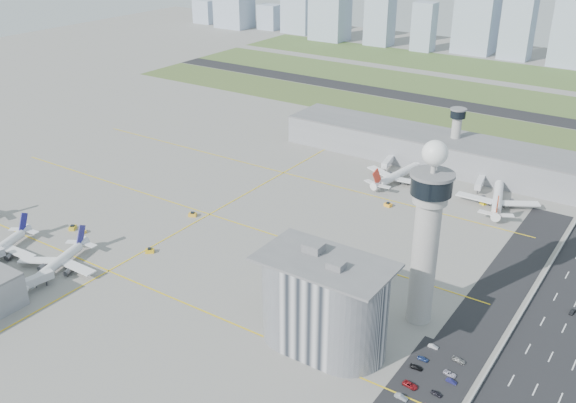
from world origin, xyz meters
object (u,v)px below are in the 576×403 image
Objects in this scene: tug_5 at (483,203)px; car_lot_4 at (423,359)px; secondary_tower at (456,132)px; tug_0 at (73,227)px; car_hw_1 at (572,312)px; car_lot_5 at (433,347)px; jet_bridge_far_1 at (482,180)px; car_lot_3 at (416,367)px; car_lot_8 at (437,394)px; tug_4 at (388,204)px; car_lot_1 at (401,397)px; car_lot_9 at (451,381)px; tug_3 at (193,214)px; tug_2 at (150,250)px; admin_building at (324,304)px; airplane_far_a at (398,170)px; car_lot_11 at (459,360)px; airplane_near_c at (55,259)px; car_lot_10 at (450,374)px; tug_1 at (83,231)px; airplane_far_b at (499,193)px; control_tower at (427,228)px; car_lot_2 at (410,385)px; jet_bridge_near_2 at (17,291)px; jet_bridge_far_0 at (391,160)px.

tug_5 reaches higher than car_lot_4.
secondary_tower is 52.91m from tug_5.
car_hw_1 is at bearing -13.79° from tug_0.
car_lot_4 is (52.33, -161.86, -18.20)m from secondary_tower.
secondary_tower reaches higher than car_lot_5.
car_hw_1 is at bearing 24.69° from jet_bridge_far_1.
car_lot_8 reaches higher than car_lot_3.
car_lot_1 is (59.97, -114.78, -0.34)m from tug_4.
car_lot_3 is 11.18m from car_lot_9.
car_lot_5 is at bearing -128.90° from tug_3.
tug_2 is at bearing 93.38° from car_lot_8.
admin_building is at bearing -82.71° from secondary_tower.
airplane_far_a is 12.53× the size of tug_2.
tug_3 is at bearing -120.85° from secondary_tower.
admin_building reaches higher than tug_5.
tug_0 reaches higher than car_lot_11.
tug_5 is at bearing 126.71° from airplane_near_c.
airplane_far_a reaches higher than car_lot_10.
tug_1 is 156.55m from car_lot_5.
airplane_far_b reaches higher than car_lot_9.
car_lot_10 is 7.50m from car_lot_11.
control_tower is at bearing -135.43° from car_hw_1.
tug_0 is at bearing 97.40° from car_lot_11.
admin_building is at bearing 109.93° from car_lot_10.
car_lot_2 is at bearing -134.46° from tug_2.
tug_1 is 0.82× the size of car_hw_1.
car_lot_5 is 0.90× the size of car_hw_1.
airplane_far_a is 187.50m from jet_bridge_near_2.
tug_2 is 0.85× the size of car_lot_10.
airplane_far_a is 152.71m from car_lot_9.
airplane_near_c is 170.74m from airplane_far_a.
tug_3 is at bearing 154.56° from airplane_near_c.
jet_bridge_far_0 reaches higher than car_lot_2.
car_hw_1 is (85.21, -109.31, -18.20)m from secondary_tower.
car_lot_3 is at bearing 115.33° from car_lot_10.
airplane_near_c reaches higher than jet_bridge_far_0.
car_lot_11 is (165.48, 8.12, -0.26)m from tug_1.
airplane_near_c is at bearing 107.93° from car_lot_11.
car_hw_1 is (31.25, 72.05, -0.05)m from car_lot_1.
jet_bridge_far_1 reaches higher than tug_0.
jet_bridge_near_2 reaches higher than car_lot_5.
car_lot_3 is at bearing -67.50° from control_tower.
tug_1 reaches higher than car_lot_3.
airplane_far_a reaches higher than car_lot_1.
control_tower is at bearing 41.00° from car_lot_8.
admin_building is 11.85× the size of car_lot_4.
tug_1 is at bearing -27.10° from tug_0.
tug_4 is at bearing 142.81° from tug_1.
tug_0 is 1.18× the size of tug_1.
car_lot_4 is (30.33, -143.86, -2.25)m from jet_bridge_far_1.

